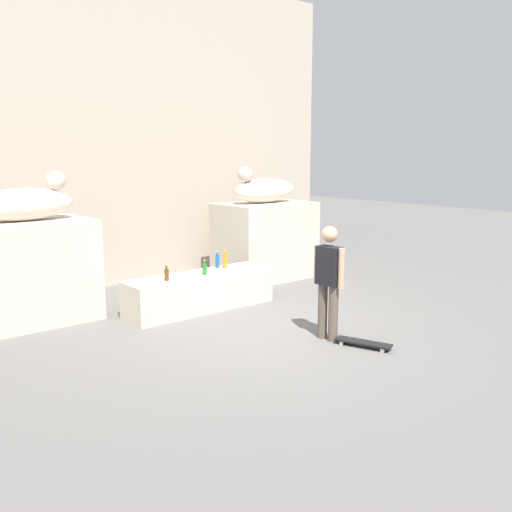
{
  "coord_description": "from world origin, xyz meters",
  "views": [
    {
      "loc": [
        -5.39,
        -6.24,
        2.71
      ],
      "look_at": [
        0.21,
        0.45,
        1.1
      ],
      "focal_mm": 39.77,
      "sensor_mm": 36.0,
      "label": 1
    }
  ],
  "objects_px": {
    "skateboard": "(363,343)",
    "skater": "(329,278)",
    "bottle_green": "(205,269)",
    "statue_reclining_left": "(25,203)",
    "statue_reclining_right": "(264,190)",
    "bottle_blue": "(217,261)",
    "bottle_orange": "(225,261)",
    "bottle_brown": "(167,274)"
  },
  "relations": [
    {
      "from": "bottle_blue",
      "to": "statue_reclining_right",
      "type": "bearing_deg",
      "value": 26.3
    },
    {
      "from": "bottle_orange",
      "to": "skateboard",
      "type": "bearing_deg",
      "value": -89.54
    },
    {
      "from": "skateboard",
      "to": "bottle_orange",
      "type": "height_order",
      "value": "bottle_orange"
    },
    {
      "from": "bottle_orange",
      "to": "bottle_green",
      "type": "xyz_separation_m",
      "value": [
        -0.61,
        -0.23,
        -0.03
      ]
    },
    {
      "from": "skateboard",
      "to": "statue_reclining_left",
      "type": "bearing_deg",
      "value": 16.67
    },
    {
      "from": "skater",
      "to": "bottle_blue",
      "type": "distance_m",
      "value": 2.76
    },
    {
      "from": "skater",
      "to": "skateboard",
      "type": "distance_m",
      "value": 1.03
    },
    {
      "from": "statue_reclining_left",
      "to": "skater",
      "type": "relative_size",
      "value": 0.96
    },
    {
      "from": "skater",
      "to": "statue_reclining_right",
      "type": "bearing_deg",
      "value": -30.68
    },
    {
      "from": "bottle_orange",
      "to": "bottle_green",
      "type": "bearing_deg",
      "value": -159.13
    },
    {
      "from": "statue_reclining_left",
      "to": "skater",
      "type": "distance_m",
      "value": 4.87
    },
    {
      "from": "skater",
      "to": "bottle_green",
      "type": "xyz_separation_m",
      "value": [
        -0.5,
        2.4,
        -0.19
      ]
    },
    {
      "from": "statue_reclining_left",
      "to": "bottle_orange",
      "type": "distance_m",
      "value": 3.48
    },
    {
      "from": "bottle_brown",
      "to": "bottle_green",
      "type": "height_order",
      "value": "bottle_brown"
    },
    {
      "from": "bottle_orange",
      "to": "bottle_blue",
      "type": "xyz_separation_m",
      "value": [
        -0.08,
        0.12,
        -0.01
      ]
    },
    {
      "from": "statue_reclining_left",
      "to": "skater",
      "type": "height_order",
      "value": "statue_reclining_left"
    },
    {
      "from": "skateboard",
      "to": "bottle_blue",
      "type": "relative_size",
      "value": 2.71
    },
    {
      "from": "skateboard",
      "to": "statue_reclining_right",
      "type": "bearing_deg",
      "value": -42.61
    },
    {
      "from": "skateboard",
      "to": "bottle_green",
      "type": "relative_size",
      "value": 3.16
    },
    {
      "from": "statue_reclining_left",
      "to": "bottle_blue",
      "type": "height_order",
      "value": "statue_reclining_left"
    },
    {
      "from": "statue_reclining_right",
      "to": "skateboard",
      "type": "distance_m",
      "value": 5.0
    },
    {
      "from": "bottle_brown",
      "to": "bottle_orange",
      "type": "height_order",
      "value": "bottle_orange"
    },
    {
      "from": "skater",
      "to": "bottle_blue",
      "type": "relative_size",
      "value": 5.51
    },
    {
      "from": "statue_reclining_left",
      "to": "skateboard",
      "type": "xyz_separation_m",
      "value": [
        3.13,
        -4.27,
        -1.85
      ]
    },
    {
      "from": "statue_reclining_right",
      "to": "bottle_orange",
      "type": "height_order",
      "value": "statue_reclining_right"
    },
    {
      "from": "skater",
      "to": "bottle_brown",
      "type": "relative_size",
      "value": 6.33
    },
    {
      "from": "skateboard",
      "to": "bottle_orange",
      "type": "bearing_deg",
      "value": -19.11
    },
    {
      "from": "skateboard",
      "to": "bottle_green",
      "type": "bearing_deg",
      "value": -7.37
    },
    {
      "from": "statue_reclining_left",
      "to": "bottle_orange",
      "type": "height_order",
      "value": "statue_reclining_left"
    },
    {
      "from": "statue_reclining_right",
      "to": "skateboard",
      "type": "height_order",
      "value": "statue_reclining_right"
    },
    {
      "from": "skateboard",
      "to": "skater",
      "type": "bearing_deg",
      "value": -6.04
    },
    {
      "from": "bottle_orange",
      "to": "bottle_brown",
      "type": "bearing_deg",
      "value": -171.53
    },
    {
      "from": "bottle_orange",
      "to": "statue_reclining_left",
      "type": "bearing_deg",
      "value": 160.91
    },
    {
      "from": "statue_reclining_right",
      "to": "bottle_brown",
      "type": "bearing_deg",
      "value": 20.59
    },
    {
      "from": "statue_reclining_right",
      "to": "bottle_blue",
      "type": "distance_m",
      "value": 2.44
    },
    {
      "from": "skater",
      "to": "bottle_blue",
      "type": "bearing_deg",
      "value": -3.46
    },
    {
      "from": "bottle_green",
      "to": "bottle_blue",
      "type": "height_order",
      "value": "bottle_blue"
    },
    {
      "from": "statue_reclining_right",
      "to": "skater",
      "type": "relative_size",
      "value": 0.96
    },
    {
      "from": "bottle_brown",
      "to": "bottle_blue",
      "type": "height_order",
      "value": "bottle_blue"
    },
    {
      "from": "statue_reclining_left",
      "to": "bottle_blue",
      "type": "bearing_deg",
      "value": -17.39
    },
    {
      "from": "statue_reclining_left",
      "to": "bottle_blue",
      "type": "relative_size",
      "value": 5.29
    },
    {
      "from": "skater",
      "to": "bottle_green",
      "type": "height_order",
      "value": "skater"
    }
  ]
}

